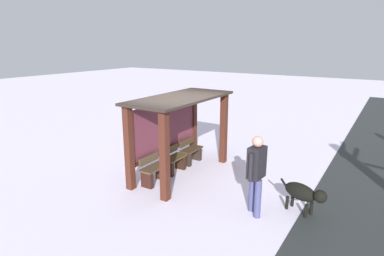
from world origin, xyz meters
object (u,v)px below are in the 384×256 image
at_px(bus_shelter, 176,120).
at_px(dog, 303,193).
at_px(bench_center_inside, 174,162).
at_px(bench_right_inside, 191,153).
at_px(bench_left_inside, 154,172).
at_px(person_walking, 256,170).

distance_m(bus_shelter, dog, 3.75).
xyz_separation_m(bench_center_inside, bench_right_inside, (0.89, -0.00, 0.01)).
distance_m(bench_left_inside, bench_center_inside, 0.89).
distance_m(bench_right_inside, dog, 3.87).
relative_size(bus_shelter, bench_right_inside, 4.16).
distance_m(bench_center_inside, dog, 3.68).
height_order(person_walking, dog, person_walking).
xyz_separation_m(person_walking, dog, (0.58, -0.86, -0.55)).
xyz_separation_m(bench_left_inside, person_walking, (-0.05, -2.80, 0.70)).
bearing_deg(bus_shelter, dog, -95.76).
distance_m(bench_left_inside, dog, 3.70).
relative_size(bus_shelter, person_walking, 1.89).
distance_m(bench_center_inside, person_walking, 3.04).
height_order(bench_center_inside, person_walking, person_walking).
distance_m(bench_left_inside, person_walking, 2.89).
bearing_deg(bench_right_inside, dog, -108.90).
height_order(bench_right_inside, dog, bench_right_inside).
relative_size(bench_left_inside, person_walking, 0.45).
height_order(bench_right_inside, person_walking, person_walking).
height_order(bus_shelter, person_walking, bus_shelter).
height_order(bench_center_inside, bench_right_inside, bench_right_inside).
distance_m(bus_shelter, bench_center_inside, 1.21).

